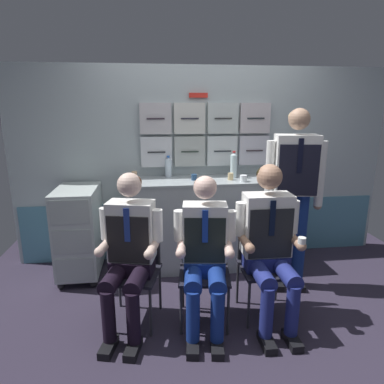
% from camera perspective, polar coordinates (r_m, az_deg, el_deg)
% --- Properties ---
extents(ground, '(4.80, 4.80, 0.04)m').
position_cam_1_polar(ground, '(2.96, 6.44, -21.69)').
color(ground, '#2D2737').
extents(galley_bulkhead, '(4.20, 0.14, 2.15)m').
position_cam_1_polar(galley_bulkhead, '(3.80, 2.12, 4.42)').
color(galley_bulkhead, '#ADBBBE').
rests_on(galley_bulkhead, ground).
extents(galley_counter, '(1.60, 0.53, 0.97)m').
position_cam_1_polar(galley_counter, '(3.67, 1.51, -5.29)').
color(galley_counter, '#A9B3B8').
rests_on(galley_counter, ground).
extents(service_trolley, '(0.40, 0.65, 0.93)m').
position_cam_1_polar(service_trolley, '(3.62, -18.69, -6.15)').
color(service_trolley, black).
rests_on(service_trolley, ground).
extents(folding_chair_left, '(0.48, 0.48, 0.83)m').
position_cam_1_polar(folding_chair_left, '(2.84, -9.59, -11.18)').
color(folding_chair_left, '#2D2D33').
rests_on(folding_chair_left, ground).
extents(crew_member_left, '(0.51, 0.66, 1.24)m').
position_cam_1_polar(crew_member_left, '(2.63, -10.69, -9.24)').
color(crew_member_left, black).
rests_on(crew_member_left, ground).
extents(folding_chair_center, '(0.45, 0.45, 0.83)m').
position_cam_1_polar(folding_chair_center, '(2.80, 2.09, -11.32)').
color(folding_chair_center, '#2D2D33').
rests_on(folding_chair_center, ground).
extents(crew_member_center, '(0.48, 0.62, 1.22)m').
position_cam_1_polar(crew_member_center, '(2.59, 2.20, -9.75)').
color(crew_member_center, black).
rests_on(crew_member_center, ground).
extents(folding_chair_right, '(0.40, 0.41, 0.83)m').
position_cam_1_polar(folding_chair_right, '(2.95, 11.83, -10.31)').
color(folding_chair_right, '#2D2D33').
rests_on(folding_chair_right, ground).
extents(crew_member_right, '(0.52, 0.64, 1.29)m').
position_cam_1_polar(crew_member_right, '(2.73, 13.08, -7.69)').
color(crew_member_right, black).
rests_on(crew_member_right, ground).
extents(crew_member_standing, '(0.53, 0.31, 1.71)m').
position_cam_1_polar(crew_member_standing, '(3.21, 17.05, 1.21)').
color(crew_member_standing, black).
rests_on(crew_member_standing, ground).
extents(sparkling_bottle_green, '(0.07, 0.07, 0.23)m').
position_cam_1_polar(sparkling_bottle_green, '(3.65, -4.05, 4.27)').
color(sparkling_bottle_green, silver).
rests_on(sparkling_bottle_green, galley_counter).
extents(water_bottle_clear, '(0.07, 0.07, 0.29)m').
position_cam_1_polar(water_bottle_clear, '(3.63, 7.12, 4.58)').
color(water_bottle_clear, silver).
rests_on(water_bottle_clear, galley_counter).
extents(paper_cup_blue, '(0.07, 0.07, 0.07)m').
position_cam_1_polar(paper_cup_blue, '(3.46, 8.76, 2.35)').
color(paper_cup_blue, white).
rests_on(paper_cup_blue, galley_counter).
extents(coffee_cup_spare, '(0.06, 0.06, 0.06)m').
position_cam_1_polar(coffee_cup_spare, '(3.49, 0.36, 2.58)').
color(coffee_cup_spare, navy).
rests_on(coffee_cup_spare, galley_counter).
extents(paper_cup_tan, '(0.06, 0.06, 0.08)m').
position_cam_1_polar(paper_cup_tan, '(3.60, -9.80, 2.89)').
color(paper_cup_tan, tan).
rests_on(paper_cup_tan, galley_counter).
extents(espresso_cup_small, '(0.06, 0.06, 0.07)m').
position_cam_1_polar(espresso_cup_small, '(3.52, 6.60, 2.69)').
color(espresso_cup_small, tan).
rests_on(espresso_cup_small, galley_counter).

